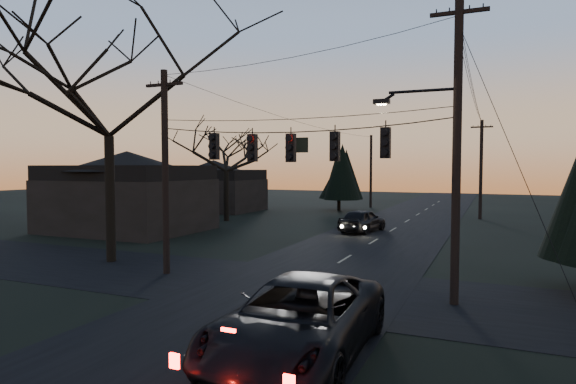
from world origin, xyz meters
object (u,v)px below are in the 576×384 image
at_px(utility_pole_far_l, 371,207).
at_px(bare_tree_left, 108,85).
at_px(utility_pole_right, 454,305).
at_px(sedan_oncoming_a, 362,221).
at_px(utility_pole_left, 167,274).
at_px(utility_pole_far_r, 480,219).
at_px(suv_near, 299,320).

bearing_deg(utility_pole_far_l, bare_tree_left, -96.60).
distance_m(utility_pole_right, utility_pole_far_l, 37.79).
relative_size(bare_tree_left, sedan_oncoming_a, 2.53).
height_order(utility_pole_right, bare_tree_left, bare_tree_left).
bearing_deg(utility_pole_far_l, utility_pole_left, -90.00).
xyz_separation_m(utility_pole_far_r, utility_pole_far_l, (-11.50, 8.00, 0.00)).
height_order(utility_pole_far_r, suv_near, utility_pole_far_r).
relative_size(utility_pole_far_l, suv_near, 1.22).
distance_m(utility_pole_left, utility_pole_far_l, 36.00).
bearing_deg(sedan_oncoming_a, utility_pole_left, 84.67).
xyz_separation_m(utility_pole_far_l, bare_tree_left, (-4.04, -34.93, 8.32)).
relative_size(utility_pole_far_r, bare_tree_left, 0.71).
height_order(utility_pole_left, bare_tree_left, bare_tree_left).
height_order(utility_pole_far_l, suv_near, utility_pole_far_l).
distance_m(utility_pole_far_r, suv_near, 34.26).
relative_size(utility_pole_left, bare_tree_left, 0.71).
height_order(utility_pole_far_l, bare_tree_left, bare_tree_left).
height_order(utility_pole_right, sedan_oncoming_a, utility_pole_right).
bearing_deg(utility_pole_far_l, utility_pole_far_r, -34.82).
xyz_separation_m(utility_pole_right, suv_near, (-3.00, -6.11, 0.91)).
distance_m(utility_pole_left, sedan_oncoming_a, 16.52).
distance_m(utility_pole_right, sedan_oncoming_a, 17.50).
relative_size(utility_pole_far_r, suv_near, 1.30).
distance_m(utility_pole_right, bare_tree_left, 17.66).
bearing_deg(bare_tree_left, utility_pole_left, -14.79).
relative_size(utility_pole_right, bare_tree_left, 0.84).
relative_size(utility_pole_far_r, utility_pole_far_l, 1.06).
relative_size(utility_pole_left, utility_pole_far_r, 1.00).
bearing_deg(suv_near, utility_pole_right, 62.18).
bearing_deg(utility_pole_far_r, utility_pole_left, -112.33).
relative_size(utility_pole_far_l, sedan_oncoming_a, 1.70).
relative_size(utility_pole_right, sedan_oncoming_a, 2.12).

